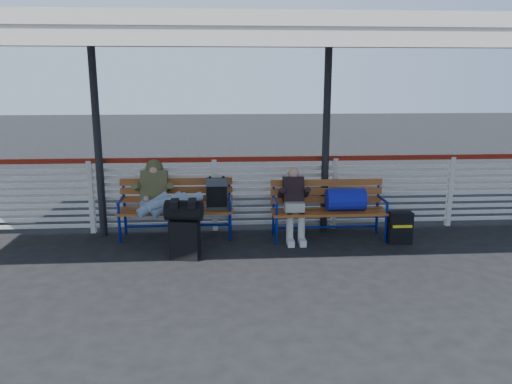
{
  "coord_description": "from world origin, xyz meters",
  "views": [
    {
      "loc": [
        0.13,
        -6.14,
        2.48
      ],
      "look_at": [
        0.62,
        1.0,
        0.85
      ],
      "focal_mm": 35.0,
      "sensor_mm": 36.0,
      "label": 1
    }
  ],
  "objects": [
    {
      "name": "traveler_man",
      "position": [
        -0.76,
        1.25,
        0.71
      ],
      "size": [
        0.94,
        1.6,
        0.77
      ],
      "color": "#819BAE",
      "rests_on": "ground"
    },
    {
      "name": "bench_left",
      "position": [
        -0.39,
        1.61,
        0.6
      ],
      "size": [
        1.8,
        0.56,
        0.95
      ],
      "color": "#A1541F",
      "rests_on": "ground"
    },
    {
      "name": "bench_right",
      "position": [
        1.92,
        1.34,
        0.6
      ],
      "size": [
        1.8,
        0.56,
        0.92
      ],
      "color": "#A1541F",
      "rests_on": "ground"
    },
    {
      "name": "ground",
      "position": [
        0.0,
        0.0,
        0.0
      ],
      "size": [
        60.0,
        60.0,
        0.0
      ],
      "primitive_type": "plane",
      "color": "black",
      "rests_on": "ground"
    },
    {
      "name": "suitcase_side",
      "position": [
        2.84,
        1.04,
        0.25
      ],
      "size": [
        0.36,
        0.22,
        0.49
      ],
      "rotation": [
        0.0,
        0.0,
        -0.01
      ],
      "color": "black",
      "rests_on": "ground"
    },
    {
      "name": "fence",
      "position": [
        0.0,
        1.9,
        0.66
      ],
      "size": [
        12.08,
        0.08,
        1.24
      ],
      "color": "silver",
      "rests_on": "ground"
    },
    {
      "name": "companion_person",
      "position": [
        1.24,
        1.33,
        0.6
      ],
      "size": [
        0.32,
        0.66,
        1.15
      ],
      "color": "#BCB8AA",
      "rests_on": "ground"
    },
    {
      "name": "luggage_stack",
      "position": [
        -0.41,
        0.58,
        0.46
      ],
      "size": [
        0.55,
        0.37,
        0.84
      ],
      "rotation": [
        0.0,
        0.0,
        -0.17
      ],
      "color": "black",
      "rests_on": "ground"
    },
    {
      "name": "canopy",
      "position": [
        -0.0,
        0.87,
        3.04
      ],
      "size": [
        12.6,
        3.6,
        3.16
      ],
      "color": "silver",
      "rests_on": "ground"
    }
  ]
}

